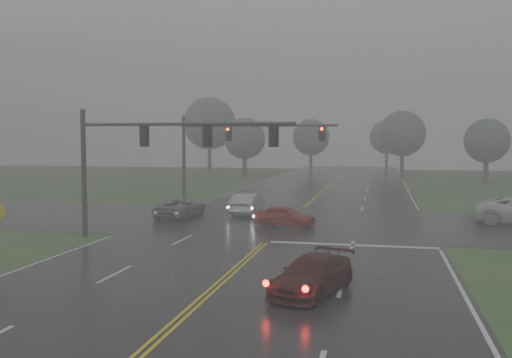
% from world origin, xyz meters
% --- Properties ---
extents(ground, '(180.00, 180.00, 0.00)m').
position_xyz_m(ground, '(0.00, 0.00, 0.00)').
color(ground, '#2F4E21').
rests_on(ground, ground).
extents(main_road, '(18.00, 160.00, 0.02)m').
position_xyz_m(main_road, '(0.00, 20.00, 0.00)').
color(main_road, black).
rests_on(main_road, ground).
extents(cross_street, '(120.00, 14.00, 0.02)m').
position_xyz_m(cross_street, '(0.00, 22.00, 0.00)').
color(cross_street, black).
rests_on(cross_street, ground).
extents(stop_bar, '(8.50, 0.50, 0.01)m').
position_xyz_m(stop_bar, '(4.50, 14.40, 0.00)').
color(stop_bar, beige).
rests_on(stop_bar, ground).
extents(sedan_maroon, '(3.05, 4.80, 1.30)m').
position_xyz_m(sedan_maroon, '(3.56, 4.90, 0.00)').
color(sedan_maroon, '#330909').
rests_on(sedan_maroon, ground).
extents(sedan_red, '(4.03, 2.16, 1.30)m').
position_xyz_m(sedan_red, '(0.12, 19.81, 0.00)').
color(sedan_red, maroon).
rests_on(sedan_red, ground).
extents(sedan_silver, '(1.68, 4.66, 1.53)m').
position_xyz_m(sedan_silver, '(-3.43, 24.83, 0.00)').
color(sedan_silver, '#ACAFB4').
rests_on(sedan_silver, ground).
extents(car_grey, '(2.55, 5.05, 1.37)m').
position_xyz_m(car_grey, '(-7.62, 22.34, 0.00)').
color(car_grey, '#585B60').
rests_on(car_grey, ground).
extents(signal_gantry_near, '(11.98, 0.31, 7.05)m').
position_xyz_m(signal_gantry_near, '(-6.56, 13.95, 4.93)').
color(signal_gantry_near, black).
rests_on(signal_gantry_near, ground).
extents(signal_gantry_far, '(12.91, 0.37, 7.38)m').
position_xyz_m(signal_gantry_far, '(-6.23, 30.39, 5.18)').
color(signal_gantry_far, black).
rests_on(signal_gantry_far, ground).
extents(tree_nw_a, '(5.70, 5.70, 8.38)m').
position_xyz_m(tree_nw_a, '(-12.53, 61.97, 5.50)').
color(tree_nw_a, '#372A23').
rests_on(tree_nw_a, ground).
extents(tree_ne_a, '(6.43, 6.43, 9.45)m').
position_xyz_m(tree_ne_a, '(8.85, 68.33, 6.22)').
color(tree_ne_a, '#372A23').
rests_on(tree_ne_a, ground).
extents(tree_n_mid, '(5.93, 5.93, 8.70)m').
position_xyz_m(tree_n_mid, '(-5.18, 77.51, 5.72)').
color(tree_n_mid, '#372A23').
rests_on(tree_n_mid, ground).
extents(tree_e_near, '(5.42, 5.42, 7.96)m').
position_xyz_m(tree_e_near, '(18.49, 59.19, 5.23)').
color(tree_e_near, '#372A23').
rests_on(tree_e_near, ground).
extents(tree_nw_b, '(8.17, 8.17, 12.00)m').
position_xyz_m(tree_nw_b, '(-20.37, 71.05, 7.90)').
color(tree_nw_b, '#372A23').
rests_on(tree_nw_b, ground).
extents(tree_n_far, '(6.00, 6.00, 8.82)m').
position_xyz_m(tree_n_far, '(6.92, 88.28, 5.79)').
color(tree_n_far, '#372A23').
rests_on(tree_n_far, ground).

